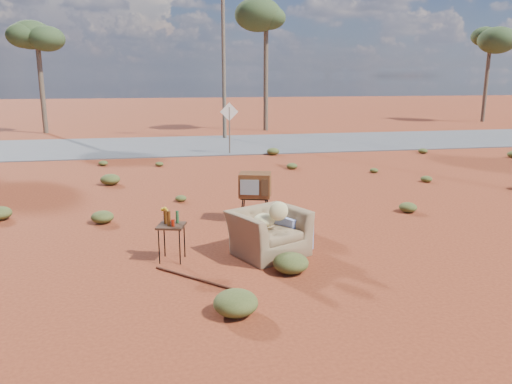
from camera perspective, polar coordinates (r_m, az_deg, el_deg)
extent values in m
plane|color=brown|center=(9.83, -1.91, -6.37)|extent=(140.00, 140.00, 0.00)
cube|color=#565659|center=(24.42, -7.51, 5.34)|extent=(140.00, 7.00, 0.04)
imported|color=brown|center=(9.31, 1.45, -3.81)|extent=(1.53, 1.32, 1.13)
ellipsoid|color=#D5C582|center=(9.30, 0.94, -3.25)|extent=(0.41, 0.41, 0.24)
ellipsoid|color=#D5C582|center=(9.10, 2.60, -2.20)|extent=(0.36, 0.18, 0.36)
cube|color=navy|center=(9.83, 3.80, -4.35)|extent=(0.85, 0.99, 0.66)
cube|color=black|center=(11.44, -0.10, -0.59)|extent=(0.73, 0.63, 0.03)
cylinder|color=black|center=(11.32, -1.66, -2.22)|extent=(0.04, 0.04, 0.57)
cylinder|color=black|center=(11.27, 1.24, -2.29)|extent=(0.04, 0.04, 0.57)
cylinder|color=black|center=(11.75, -1.40, -1.65)|extent=(0.04, 0.04, 0.57)
cylinder|color=black|center=(11.70, 1.40, -1.71)|extent=(0.04, 0.04, 0.57)
cube|color=brown|center=(11.37, -0.11, 0.83)|extent=(0.83, 0.72, 0.55)
cube|color=gray|center=(11.10, -0.74, 0.53)|extent=(0.41, 0.14, 0.34)
cube|color=#472D19|center=(11.07, 1.01, 0.49)|extent=(0.16, 0.06, 0.39)
cube|color=#3C2316|center=(9.10, -9.66, -3.82)|extent=(0.58, 0.58, 0.04)
cylinder|color=black|center=(9.07, -11.03, -6.10)|extent=(0.02, 0.02, 0.66)
cylinder|color=black|center=(8.98, -8.71, -6.21)|extent=(0.02, 0.02, 0.66)
cylinder|color=black|center=(9.42, -10.42, -5.36)|extent=(0.02, 0.02, 0.66)
cylinder|color=black|center=(9.33, -8.18, -5.45)|extent=(0.02, 0.02, 0.66)
cylinder|color=#48250C|center=(9.13, -10.31, -2.86)|extent=(0.07, 0.07, 0.24)
cylinder|color=#48250C|center=(8.99, -9.93, -3.04)|extent=(0.06, 0.06, 0.26)
cylinder|color=#225029|center=(9.13, -8.98, -2.88)|extent=(0.06, 0.06, 0.23)
cylinder|color=red|center=(8.97, -9.48, -3.52)|extent=(0.06, 0.06, 0.12)
cylinder|color=silver|center=(9.24, -10.32, -3.03)|extent=(0.08, 0.08, 0.13)
ellipsoid|color=gold|center=(9.20, -10.36, -2.10)|extent=(0.15, 0.15, 0.11)
cylinder|color=#522116|center=(8.42, -7.16, -9.73)|extent=(1.23, 1.21, 0.04)
cylinder|color=brown|center=(21.48, -3.05, 7.01)|extent=(0.06, 0.06, 2.00)
cube|color=silver|center=(21.41, -3.07, 9.14)|extent=(0.78, 0.04, 0.78)
cylinder|color=brown|center=(31.84, -23.35, 11.57)|extent=(0.28, 0.28, 6.00)
ellipsoid|color=#3F522A|center=(31.92, -23.77, 16.05)|extent=(3.20, 3.20, 2.20)
cylinder|color=brown|center=(30.84, 1.13, 13.53)|extent=(0.28, 0.28, 7.00)
ellipsoid|color=#3F522A|center=(31.00, 1.16, 19.08)|extent=(3.20, 3.20, 2.20)
cylinder|color=brown|center=(40.60, 24.87, 11.90)|extent=(0.28, 0.28, 6.50)
ellipsoid|color=#3F522A|center=(40.70, 25.26, 15.75)|extent=(3.20, 3.20, 2.20)
cylinder|color=brown|center=(26.89, -3.72, 14.63)|extent=(0.20, 0.20, 8.00)
ellipsoid|color=#525926|center=(12.86, 16.97, -1.68)|extent=(0.44, 0.44, 0.24)
ellipsoid|color=#525926|center=(16.04, -16.32, 1.39)|extent=(0.60, 0.60, 0.33)
ellipsoid|color=#525926|center=(16.68, 18.89, 1.42)|extent=(0.36, 0.36, 0.20)
ellipsoid|color=#525926|center=(18.05, 4.12, 2.98)|extent=(0.40, 0.40, 0.22)
ellipsoid|color=#525926|center=(18.93, -10.99, 3.16)|extent=(0.30, 0.30, 0.17)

